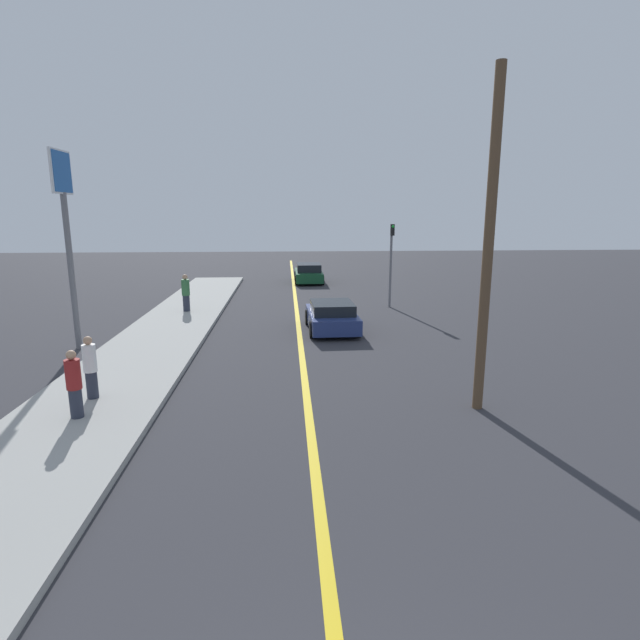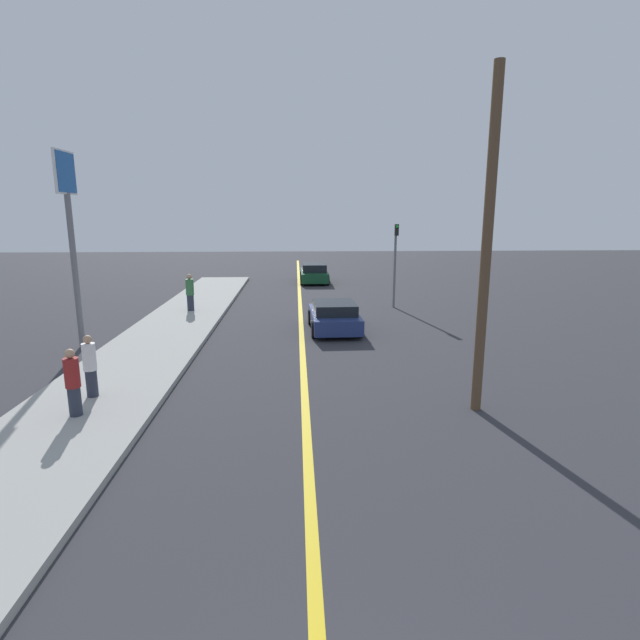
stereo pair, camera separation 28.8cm
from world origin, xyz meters
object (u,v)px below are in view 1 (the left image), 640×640
roadside_sign (65,209)px  car_near_right_lane (332,316)px  pedestrian_mid_group (74,384)px  pedestrian_far_standing (90,367)px  pedestrian_by_sign (186,293)px  traffic_light (391,257)px  utility_pole (488,246)px  car_ahead_center (309,273)px

roadside_sign → car_near_right_lane: bearing=12.7°
pedestrian_mid_group → car_near_right_lane: bearing=52.9°
pedestrian_far_standing → pedestrian_by_sign: pedestrian_by_sign is taller
car_near_right_lane → pedestrian_mid_group: size_ratio=2.46×
pedestrian_mid_group → traffic_light: (9.98, 13.60, 1.59)m
roadside_sign → utility_pole: 13.60m
car_near_right_lane → utility_pole: bearing=-73.1°
car_near_right_lane → roadside_sign: roadside_sign is taller
pedestrian_mid_group → pedestrian_by_sign: size_ratio=0.91×
car_ahead_center → traffic_light: traffic_light is taller
pedestrian_by_sign → traffic_light: (9.91, 1.11, 1.52)m
utility_pole → pedestrian_mid_group: bearing=-178.1°
car_near_right_lane → pedestrian_by_sign: pedestrian_by_sign is taller
car_ahead_center → traffic_light: size_ratio=1.02×
pedestrian_by_sign → utility_pole: utility_pole is taller
car_near_right_lane → pedestrian_far_standing: 10.06m
car_near_right_lane → car_ahead_center: 14.34m
pedestrian_far_standing → roadside_sign: (-2.49, 5.44, 3.86)m
car_near_right_lane → pedestrian_far_standing: (-6.68, -7.51, 0.37)m
traffic_light → pedestrian_by_sign: bearing=-173.6°
car_ahead_center → utility_pole: (3.10, -22.75, 3.31)m
car_near_right_lane → utility_pole: (2.82, -8.41, 3.35)m
pedestrian_mid_group → roadside_sign: bearing=111.2°
car_near_right_lane → traffic_light: traffic_light is taller
car_near_right_lane → car_ahead_center: size_ratio=0.92×
car_near_right_lane → traffic_light: size_ratio=0.93×
pedestrian_mid_group → car_ahead_center: bearing=74.7°
pedestrian_far_standing → traffic_light: bearing=50.9°
car_ahead_center → utility_pole: bearing=-82.0°
pedestrian_by_sign → roadside_sign: (-2.65, -5.84, 3.79)m
pedestrian_far_standing → utility_pole: 10.01m
roadside_sign → traffic_light: bearing=28.9°
roadside_sign → pedestrian_mid_group: bearing=-68.8°
car_ahead_center → pedestrian_far_standing: bearing=-106.1°
traffic_light → roadside_sign: bearing=-151.1°
pedestrian_far_standing → utility_pole: bearing=-5.5°
pedestrian_far_standing → car_ahead_center: bearing=73.7°
pedestrian_mid_group → pedestrian_far_standing: 1.22m
pedestrian_mid_group → roadside_sign: 8.12m
car_near_right_lane → utility_pole: utility_pole is taller
car_near_right_lane → pedestrian_mid_group: pedestrian_mid_group is taller
car_near_right_lane → car_ahead_center: car_ahead_center is taller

